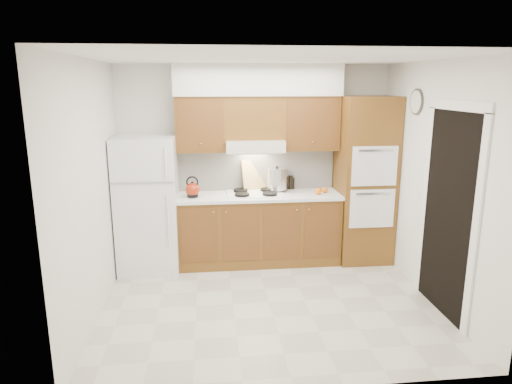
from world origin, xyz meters
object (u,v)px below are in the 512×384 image
Objects in this scene: fridge at (148,204)px; kettle at (192,190)px; oven_cabinet at (364,180)px; stock_pot at (277,179)px.

kettle is at bearing -1.58° from fridge.
oven_cabinet is 12.32× the size of kettle.
oven_cabinet is at bearing -8.17° from stock_pot.
kettle is at bearing -169.07° from stock_pot.
fridge is 1.72m from stock_pot.
fridge is 0.78× the size of oven_cabinet.
fridge is at bearing -179.30° from oven_cabinet.
kettle is 0.64× the size of stock_pot.
fridge is 0.60m from kettle.
fridge is at bearing -173.22° from stock_pot.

